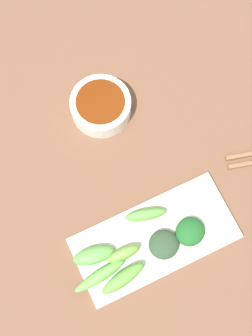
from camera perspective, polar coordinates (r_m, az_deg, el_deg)
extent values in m
cube|color=brown|center=(0.90, 1.08, -1.34)|extent=(2.10, 2.10, 0.02)
cylinder|color=white|center=(0.92, -3.26, 7.37)|extent=(0.12, 0.12, 0.04)
cylinder|color=#6B2708|center=(0.91, -3.29, 7.59)|extent=(0.09, 0.09, 0.03)
cube|color=silver|center=(0.86, 3.48, -8.49)|extent=(0.13, 0.29, 0.01)
ellipsoid|color=#75AE47|center=(0.84, -0.32, -10.33)|extent=(0.02, 0.06, 0.03)
ellipsoid|color=#1F5D27|center=(0.85, 7.76, -7.63)|extent=(0.07, 0.07, 0.03)
ellipsoid|color=#2E482F|center=(0.85, 4.59, -9.20)|extent=(0.06, 0.06, 0.02)
ellipsoid|color=#60A246|center=(0.85, 2.39, -5.64)|extent=(0.04, 0.08, 0.02)
ellipsoid|color=#66B045|center=(0.83, -0.34, -13.20)|extent=(0.04, 0.09, 0.03)
ellipsoid|color=#60A44C|center=(0.84, -3.95, -10.49)|extent=(0.04, 0.08, 0.03)
ellipsoid|color=#6AB750|center=(0.84, -3.20, -12.91)|extent=(0.03, 0.10, 0.02)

